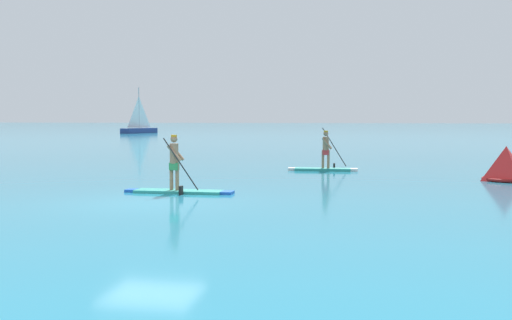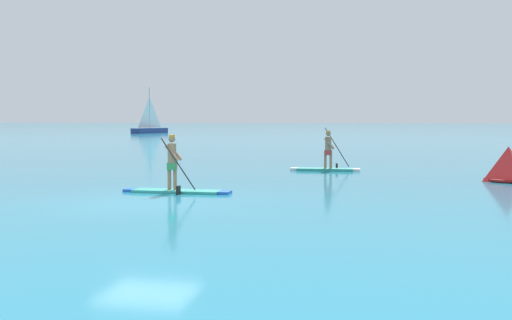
% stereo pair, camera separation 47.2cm
% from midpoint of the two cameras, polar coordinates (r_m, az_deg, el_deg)
% --- Properties ---
extents(ground, '(440.00, 440.00, 0.00)m').
position_cam_midpoint_polar(ground, '(16.73, -10.40, -3.89)').
color(ground, teal).
extents(paddleboarder_mid_center, '(3.33, 0.92, 1.80)m').
position_cam_midpoint_polar(paddleboarder_mid_center, '(18.72, -7.95, -1.85)').
color(paddleboarder_mid_center, teal).
rests_on(paddleboarder_mid_center, ground).
extents(paddleboarder_far_right, '(2.95, 0.95, 1.85)m').
position_cam_midpoint_polar(paddleboarder_far_right, '(26.37, 5.79, -0.23)').
color(paddleboarder_far_right, teal).
rests_on(paddleboarder_far_right, ground).
extents(race_marker_buoy, '(1.74, 1.74, 1.24)m').
position_cam_midpoint_polar(race_marker_buoy, '(23.71, 21.52, -0.46)').
color(race_marker_buoy, red).
rests_on(race_marker_buoy, ground).
extents(sailboat_left_horizon, '(3.58, 6.43, 6.47)m').
position_cam_midpoint_polar(sailboat_left_horizon, '(89.31, -10.87, 2.91)').
color(sailboat_left_horizon, navy).
rests_on(sailboat_left_horizon, ground).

